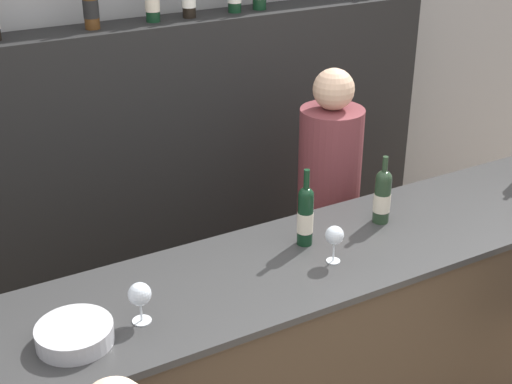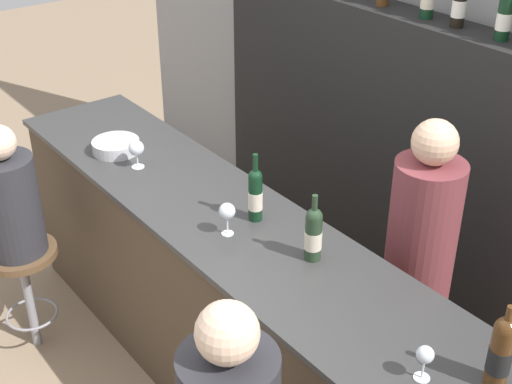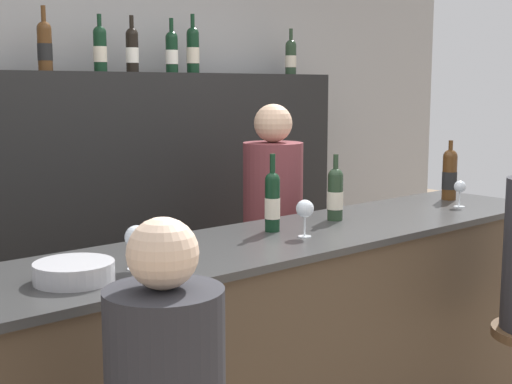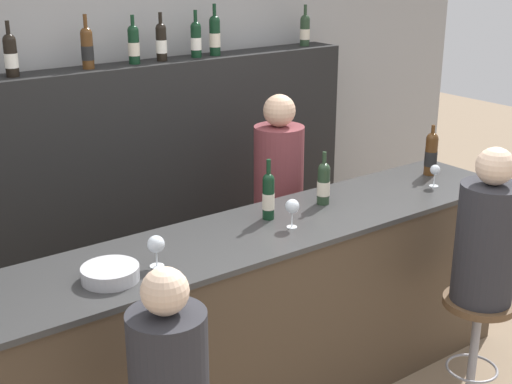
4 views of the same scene
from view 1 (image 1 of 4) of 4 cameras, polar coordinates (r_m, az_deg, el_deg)
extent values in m
cube|color=#9E9E9E|center=(4.05, -8.24, 7.21)|extent=(6.40, 0.05, 2.60)
cube|color=#473828|center=(3.20, 3.31, -13.95)|extent=(3.30, 0.62, 1.06)
cube|color=#333333|center=(2.88, 3.59, -5.58)|extent=(3.34, 0.66, 0.03)
cube|color=black|center=(4.00, -6.67, 0.84)|extent=(3.13, 0.28, 1.79)
cylinder|color=black|center=(2.92, 3.96, -2.22)|extent=(0.06, 0.06, 0.22)
cylinder|color=beige|center=(2.93, 3.95, -2.41)|extent=(0.07, 0.07, 0.09)
sphere|color=black|center=(2.87, 4.03, -0.24)|extent=(0.06, 0.06, 0.06)
cylinder|color=black|center=(2.85, 4.07, 0.88)|extent=(0.02, 0.02, 0.10)
cylinder|color=#233823|center=(3.14, 10.04, -0.64)|extent=(0.07, 0.07, 0.21)
cylinder|color=beige|center=(3.15, 10.03, -0.81)|extent=(0.07, 0.07, 0.08)
sphere|color=#233823|center=(3.10, 10.19, 1.08)|extent=(0.07, 0.07, 0.07)
cylinder|color=#233823|center=(3.07, 10.28, 2.06)|extent=(0.02, 0.02, 0.09)
cylinder|color=#4C2D14|center=(3.57, -13.09, 14.25)|extent=(0.07, 0.07, 0.21)
cylinder|color=black|center=(3.58, -13.07, 14.09)|extent=(0.08, 0.08, 0.08)
cylinder|color=black|center=(3.67, -8.31, 14.90)|extent=(0.07, 0.07, 0.21)
cylinder|color=beige|center=(3.67, -8.30, 14.75)|extent=(0.07, 0.07, 0.08)
cylinder|color=silver|center=(2.55, -9.11, -10.12)|extent=(0.07, 0.07, 0.00)
cylinder|color=silver|center=(2.53, -9.17, -9.43)|extent=(0.01, 0.01, 0.07)
sphere|color=silver|center=(2.49, -9.29, -8.06)|extent=(0.08, 0.08, 0.08)
cylinder|color=silver|center=(2.87, 6.19, -5.50)|extent=(0.06, 0.06, 0.00)
cylinder|color=silver|center=(2.84, 6.23, -4.76)|extent=(0.01, 0.01, 0.08)
sphere|color=silver|center=(2.81, 6.30, -3.45)|extent=(0.08, 0.08, 0.08)
cylinder|color=#B7B7BC|center=(2.48, -14.30, -10.96)|extent=(0.26, 0.26, 0.07)
cylinder|color=brown|center=(3.83, 5.65, -3.45)|extent=(0.32, 0.32, 1.42)
sphere|color=#D8AD8C|center=(3.51, 6.23, 8.18)|extent=(0.21, 0.21, 0.21)
camera|label=2|loc=(3.69, 58.47, 18.79)|focal=50.00mm
camera|label=3|loc=(1.06, -85.24, -63.18)|focal=50.00mm
camera|label=4|loc=(1.06, -159.97, -28.74)|focal=50.00mm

